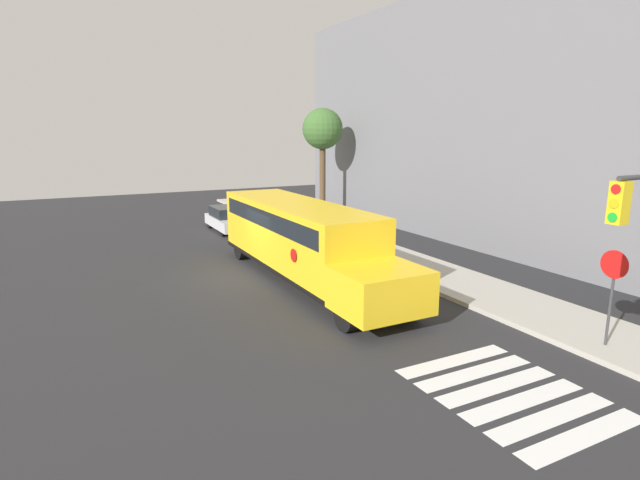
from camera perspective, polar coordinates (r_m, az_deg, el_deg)
ground_plane at (r=19.71m, az=-8.10°, el=-4.14°), size 60.00×60.00×0.00m
sidewalk_strip at (r=22.58m, az=7.64°, el=-1.82°), size 44.00×3.00×0.15m
building_backdrop at (r=26.22m, az=20.09°, el=13.10°), size 32.00×4.00×12.48m
crosswalk_stripes at (r=11.97m, az=20.87°, el=-16.02°), size 4.00×3.20×0.01m
school_bus at (r=18.80m, az=-2.17°, el=0.41°), size 11.62×2.57×2.89m
parked_car at (r=28.93m, az=-10.32°, el=2.40°), size 4.05×1.84×1.35m
stop_sign at (r=14.53m, az=30.42°, el=-4.43°), size 0.72×0.10×2.66m
tree_far_sidewalk at (r=32.09m, az=0.29°, el=12.35°), size 2.55×2.55×7.01m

